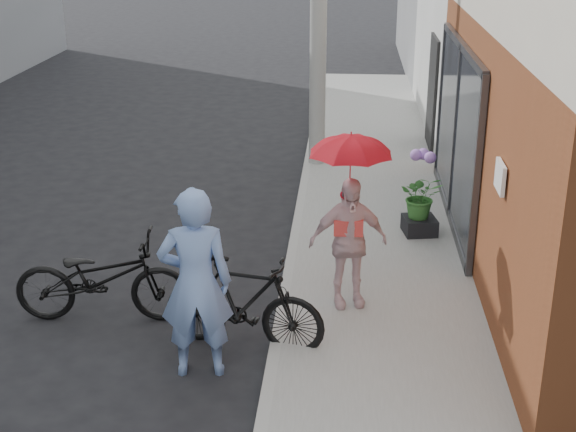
# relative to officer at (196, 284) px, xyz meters

# --- Properties ---
(ground) EXTENTS (80.00, 80.00, 0.00)m
(ground) POSITION_rel_officer_xyz_m (-0.21, 0.72, -0.98)
(ground) COLOR black
(ground) RESTS_ON ground
(sidewalk) EXTENTS (2.20, 24.00, 0.12)m
(sidewalk) POSITION_rel_officer_xyz_m (1.89, 2.72, -0.92)
(sidewalk) COLOR gray
(sidewalk) RESTS_ON ground
(curb) EXTENTS (0.12, 24.00, 0.12)m
(curb) POSITION_rel_officer_xyz_m (0.73, 2.72, -0.92)
(curb) COLOR #9E9E99
(curb) RESTS_ON ground
(officer) EXTENTS (0.77, 0.57, 1.95)m
(officer) POSITION_rel_officer_xyz_m (0.00, 0.00, 0.00)
(officer) COLOR #7493CF
(officer) RESTS_ON ground
(bike_left) EXTENTS (1.98, 0.80, 1.02)m
(bike_left) POSITION_rel_officer_xyz_m (-1.25, 1.00, -0.47)
(bike_left) COLOR black
(bike_left) RESTS_ON ground
(bike_right) EXTENTS (1.80, 0.83, 1.04)m
(bike_right) POSITION_rel_officer_xyz_m (0.39, 0.50, -0.45)
(bike_right) COLOR black
(bike_right) RESTS_ON ground
(kimono_woman) EXTENTS (0.94, 0.56, 1.50)m
(kimono_woman) POSITION_rel_officer_xyz_m (1.45, 1.36, -0.10)
(kimono_woman) COLOR beige
(kimono_woman) RESTS_ON sidewalk
(parasol) EXTENTS (0.87, 0.87, 0.76)m
(parasol) POSITION_rel_officer_xyz_m (1.45, 1.36, 1.03)
(parasol) COLOR red
(parasol) RESTS_ON kimono_woman
(planter) EXTENTS (0.50, 0.50, 0.23)m
(planter) POSITION_rel_officer_xyz_m (2.44, 3.54, -0.74)
(planter) COLOR black
(planter) RESTS_ON sidewalk
(potted_plant) EXTENTS (0.57, 0.49, 0.63)m
(potted_plant) POSITION_rel_officer_xyz_m (2.44, 3.54, -0.31)
(potted_plant) COLOR #35732E
(potted_plant) RESTS_ON planter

